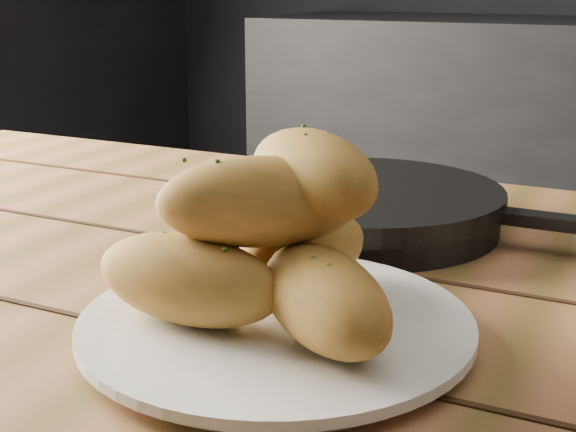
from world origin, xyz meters
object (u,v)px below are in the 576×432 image
object	(u,v)px
plate	(276,327)
skillet	(366,207)
table	(276,396)
bread_rolls	(276,242)

from	to	relation	value
plate	skillet	xyz separation A→B (m)	(-0.04, 0.29, 0.01)
table	skillet	xyz separation A→B (m)	(-0.00, 0.22, 0.11)
plate	bread_rolls	bearing A→B (deg)	117.07
plate	bread_rolls	xyz separation A→B (m)	(-0.00, 0.00, 0.07)
bread_rolls	skillet	distance (m)	0.29
skillet	bread_rolls	bearing A→B (deg)	-82.36
table	plate	world-z (taller)	plate
plate	bread_rolls	world-z (taller)	bread_rolls
bread_rolls	skillet	size ratio (longest dim) A/B	0.60
bread_rolls	table	bearing A→B (deg)	117.63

